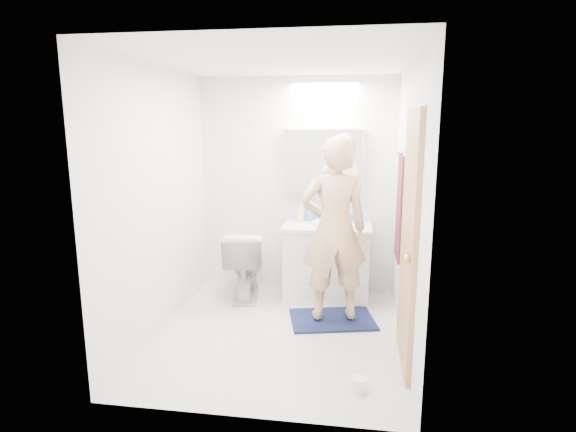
% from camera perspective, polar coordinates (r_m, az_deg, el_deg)
% --- Properties ---
extents(floor, '(2.50, 2.50, 0.00)m').
position_cam_1_polar(floor, '(4.35, -1.17, -14.33)').
color(floor, silver).
rests_on(floor, ground).
extents(ceiling, '(2.50, 2.50, 0.00)m').
position_cam_1_polar(ceiling, '(3.95, -1.32, 18.84)').
color(ceiling, white).
rests_on(ceiling, floor).
extents(wall_back, '(2.50, 0.00, 2.50)m').
position_cam_1_polar(wall_back, '(5.20, 1.08, 3.79)').
color(wall_back, white).
rests_on(wall_back, floor).
extents(wall_front, '(2.50, 0.00, 2.50)m').
position_cam_1_polar(wall_front, '(2.78, -5.59, -2.97)').
color(wall_front, white).
rests_on(wall_front, floor).
extents(wall_left, '(0.00, 2.50, 2.50)m').
position_cam_1_polar(wall_left, '(4.30, -15.85, 1.76)').
color(wall_left, white).
rests_on(wall_left, floor).
extents(wall_right, '(0.00, 2.50, 2.50)m').
position_cam_1_polar(wall_right, '(3.95, 14.70, 0.98)').
color(wall_right, white).
rests_on(wall_right, floor).
extents(vanity_cabinet, '(0.90, 0.55, 0.78)m').
position_cam_1_polar(vanity_cabinet, '(5.06, 4.83, -5.86)').
color(vanity_cabinet, white).
rests_on(vanity_cabinet, floor).
extents(countertop, '(0.95, 0.58, 0.04)m').
position_cam_1_polar(countertop, '(4.96, 4.91, -1.33)').
color(countertop, white).
rests_on(countertop, vanity_cabinet).
extents(sink_basin, '(0.36, 0.36, 0.03)m').
position_cam_1_polar(sink_basin, '(4.98, 4.94, -0.86)').
color(sink_basin, white).
rests_on(sink_basin, countertop).
extents(faucet, '(0.02, 0.02, 0.16)m').
position_cam_1_polar(faucet, '(5.15, 5.08, 0.29)').
color(faucet, silver).
rests_on(faucet, countertop).
extents(medicine_cabinet, '(0.88, 0.14, 0.70)m').
position_cam_1_polar(medicine_cabinet, '(5.07, 4.38, 6.97)').
color(medicine_cabinet, white).
rests_on(medicine_cabinet, wall_back).
extents(mirror_panel, '(0.84, 0.01, 0.66)m').
position_cam_1_polar(mirror_panel, '(4.99, 4.31, 6.90)').
color(mirror_panel, silver).
rests_on(mirror_panel, medicine_cabinet).
extents(toilet, '(0.52, 0.80, 0.76)m').
position_cam_1_polar(toilet, '(5.09, -5.36, -5.89)').
color(toilet, silver).
rests_on(toilet, floor).
extents(bath_rug, '(0.90, 0.72, 0.02)m').
position_cam_1_polar(bath_rug, '(4.61, 5.51, -12.67)').
color(bath_rug, '#162345').
rests_on(bath_rug, floor).
extents(person, '(0.71, 0.55, 1.73)m').
position_cam_1_polar(person, '(4.32, 5.74, -1.67)').
color(person, tan).
rests_on(person, bath_rug).
extents(door, '(0.04, 0.80, 2.00)m').
position_cam_1_polar(door, '(3.65, 14.80, -3.08)').
color(door, tan).
rests_on(door, wall_right).
extents(door_knob, '(0.06, 0.06, 0.06)m').
position_cam_1_polar(door_knob, '(3.37, 14.62, -5.15)').
color(door_knob, gold).
rests_on(door_knob, door).
extents(towel, '(0.02, 0.42, 1.00)m').
position_cam_1_polar(towel, '(4.50, 13.64, 0.99)').
color(towel, '#121E38').
rests_on(towel, wall_right).
extents(towel_hook, '(0.07, 0.02, 0.02)m').
position_cam_1_polar(towel_hook, '(4.44, 13.78, 7.61)').
color(towel_hook, silver).
rests_on(towel_hook, wall_right).
extents(soap_bottle_a, '(0.12, 0.12, 0.23)m').
position_cam_1_polar(soap_bottle_a, '(5.10, 1.57, 0.62)').
color(soap_bottle_a, beige).
rests_on(soap_bottle_a, countertop).
extents(soap_bottle_b, '(0.12, 0.12, 0.19)m').
position_cam_1_polar(soap_bottle_b, '(5.12, 2.79, 0.44)').
color(soap_bottle_b, '#618AD0').
rests_on(soap_bottle_b, countertop).
extents(toothbrush_cup, '(0.10, 0.10, 0.08)m').
position_cam_1_polar(toothbrush_cup, '(5.09, 7.69, -0.34)').
color(toothbrush_cup, '#416AC4').
rests_on(toothbrush_cup, countertop).
extents(toilet_paper_roll, '(0.11, 0.11, 0.10)m').
position_cam_1_polar(toilet_paper_roll, '(3.54, 8.86, -20.01)').
color(toilet_paper_roll, white).
rests_on(toilet_paper_roll, floor).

